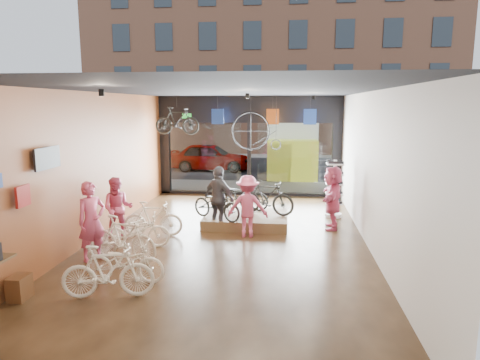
# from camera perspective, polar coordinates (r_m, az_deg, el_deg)

# --- Properties ---
(ground_plane) EXTENTS (7.00, 12.00, 0.04)m
(ground_plane) POSITION_cam_1_polar(r_m,az_deg,el_deg) (11.03, -1.67, -8.46)
(ground_plane) COLOR black
(ground_plane) RESTS_ON ground
(ceiling) EXTENTS (7.00, 12.00, 0.04)m
(ceiling) POSITION_cam_1_polar(r_m,az_deg,el_deg) (10.47, -1.78, 11.90)
(ceiling) COLOR black
(ceiling) RESTS_ON ground
(wall_left) EXTENTS (0.04, 12.00, 3.80)m
(wall_left) POSITION_cam_1_polar(r_m,az_deg,el_deg) (11.61, -19.20, 1.66)
(wall_left) COLOR brown
(wall_left) RESTS_ON ground
(wall_right) EXTENTS (0.04, 12.00, 3.80)m
(wall_right) POSITION_cam_1_polar(r_m,az_deg,el_deg) (10.67, 17.34, 1.07)
(wall_right) COLOR beige
(wall_right) RESTS_ON ground
(wall_back) EXTENTS (7.00, 0.04, 3.80)m
(wall_back) POSITION_cam_1_polar(r_m,az_deg,el_deg) (4.85, -12.00, -9.11)
(wall_back) COLOR beige
(wall_back) RESTS_ON ground
(storefront) EXTENTS (7.00, 0.26, 3.80)m
(storefront) POSITION_cam_1_polar(r_m,az_deg,el_deg) (16.50, 1.24, 4.52)
(storefront) COLOR black
(storefront) RESTS_ON ground
(exit_sign) EXTENTS (0.35, 0.06, 0.18)m
(exit_sign) POSITION_cam_1_polar(r_m,az_deg,el_deg) (16.70, -7.10, 8.47)
(exit_sign) COLOR #198C26
(exit_sign) RESTS_ON storefront
(street_road) EXTENTS (30.00, 18.00, 0.02)m
(street_road) POSITION_cam_1_polar(r_m,az_deg,el_deg) (25.64, 3.06, 2.17)
(street_road) COLOR black
(street_road) RESTS_ON ground
(sidewalk_near) EXTENTS (30.00, 2.40, 0.12)m
(sidewalk_near) POSITION_cam_1_polar(r_m,az_deg,el_deg) (17.95, 1.56, -0.97)
(sidewalk_near) COLOR slate
(sidewalk_near) RESTS_ON ground
(sidewalk_far) EXTENTS (30.00, 2.00, 0.12)m
(sidewalk_far) POSITION_cam_1_polar(r_m,az_deg,el_deg) (29.59, 3.52, 3.35)
(sidewalk_far) COLOR slate
(sidewalk_far) RESTS_ON ground
(opposite_building) EXTENTS (26.00, 5.00, 14.00)m
(opposite_building) POSITION_cam_1_polar(r_m,az_deg,el_deg) (32.09, 3.90, 16.28)
(opposite_building) COLOR brown
(opposite_building) RESTS_ON ground
(street_car) EXTENTS (4.32, 1.74, 1.47)m
(street_car) POSITION_cam_1_polar(r_m,az_deg,el_deg) (22.90, -4.04, 3.10)
(street_car) COLOR gray
(street_car) RESTS_ON street_road
(box_truck) EXTENTS (2.34, 7.01, 2.76)m
(box_truck) POSITION_cam_1_polar(r_m,az_deg,el_deg) (21.46, 6.98, 4.32)
(box_truck) COLOR silver
(box_truck) RESTS_ON street_road
(floor_bike_1) EXTENTS (1.73, 0.80, 1.00)m
(floor_bike_1) POSITION_cam_1_polar(r_m,az_deg,el_deg) (8.25, -17.21, -11.58)
(floor_bike_1) COLOR #F0E1CA
(floor_bike_1) RESTS_ON ground_plane
(floor_bike_2) EXTENTS (1.59, 0.58, 0.83)m
(floor_bike_2) POSITION_cam_1_polar(r_m,az_deg,el_deg) (8.87, -15.10, -10.49)
(floor_bike_2) COLOR #F0E1CA
(floor_bike_2) RESTS_ON ground_plane
(floor_bike_3) EXTENTS (1.79, 0.92, 1.03)m
(floor_bike_3) POSITION_cam_1_polar(r_m,az_deg,el_deg) (10.02, -15.28, -7.52)
(floor_bike_3) COLOR #F0E1CA
(floor_bike_3) RESTS_ON ground_plane
(floor_bike_4) EXTENTS (1.69, 0.90, 0.84)m
(floor_bike_4) POSITION_cam_1_polar(r_m,az_deg,el_deg) (10.84, -13.64, -6.63)
(floor_bike_4) COLOR #F0E1CA
(floor_bike_4) RESTS_ON ground_plane
(floor_bike_5) EXTENTS (1.62, 0.61, 0.95)m
(floor_bike_5) POSITION_cam_1_polar(r_m,az_deg,el_deg) (11.67, -11.53, -5.09)
(floor_bike_5) COLOR #F0E1CA
(floor_bike_5) RESTS_ON ground_plane
(display_platform) EXTENTS (2.40, 1.80, 0.30)m
(display_platform) POSITION_cam_1_polar(r_m,az_deg,el_deg) (12.60, 0.84, -5.29)
(display_platform) COLOR #54331D
(display_platform) RESTS_ON ground_plane
(display_bike_left) EXTENTS (1.71, 1.36, 0.87)m
(display_bike_left) POSITION_cam_1_polar(r_m,az_deg,el_deg) (11.96, -3.13, -3.24)
(display_bike_left) COLOR black
(display_bike_left) RESTS_ON display_platform
(display_bike_mid) EXTENTS (1.77, 0.98, 1.02)m
(display_bike_mid) POSITION_cam_1_polar(r_m,az_deg,el_deg) (12.48, 3.50, -2.32)
(display_bike_mid) COLOR black
(display_bike_mid) RESTS_ON display_platform
(display_bike_right) EXTENTS (1.77, 0.81, 0.90)m
(display_bike_right) POSITION_cam_1_polar(r_m,az_deg,el_deg) (13.00, 0.12, -2.09)
(display_bike_right) COLOR black
(display_bike_right) RESTS_ON display_platform
(customer_0) EXTENTS (0.74, 0.78, 1.80)m
(customer_0) POSITION_cam_1_polar(r_m,az_deg,el_deg) (10.15, -19.15, -5.23)
(customer_0) COLOR #CC4C72
(customer_0) RESTS_ON ground_plane
(customer_1) EXTENTS (0.91, 0.78, 1.63)m
(customer_1) POSITION_cam_1_polar(r_m,az_deg,el_deg) (11.58, -15.97, -3.65)
(customer_1) COLOR #CC4C72
(customer_1) RESTS_ON ground_plane
(customer_2) EXTENTS (1.13, 0.96, 1.81)m
(customer_2) POSITION_cam_1_polar(r_m,az_deg,el_deg) (11.87, -2.80, -2.51)
(customer_2) COLOR #3F3F44
(customer_2) RESTS_ON ground_plane
(customer_3) EXTENTS (1.08, 0.63, 1.65)m
(customer_3) POSITION_cam_1_polar(r_m,az_deg,el_deg) (11.31, 1.03, -3.53)
(customer_3) COLOR #CC4C72
(customer_3) RESTS_ON ground_plane
(customer_5) EXTENTS (0.69, 1.70, 1.79)m
(customer_5) POSITION_cam_1_polar(r_m,az_deg,el_deg) (12.31, 12.23, -2.31)
(customer_5) COLOR #CC4C72
(customer_5) RESTS_ON ground_plane
(sunglasses_rack) EXTENTS (0.53, 0.44, 1.79)m
(sunglasses_rack) POSITION_cam_1_polar(r_m,az_deg,el_deg) (13.65, 12.46, -1.11)
(sunglasses_rack) COLOR white
(sunglasses_rack) RESTS_ON ground_plane
(wall_merch) EXTENTS (0.40, 2.40, 2.60)m
(wall_merch) POSITION_cam_1_polar(r_m,az_deg,el_deg) (8.69, -28.10, -5.68)
(wall_merch) COLOR navy
(wall_merch) RESTS_ON wall_left
(penny_farthing) EXTENTS (1.71, 0.06, 1.37)m
(penny_farthing) POSITION_cam_1_polar(r_m,az_deg,el_deg) (15.32, 2.51, 6.35)
(penny_farthing) COLOR black
(penny_farthing) RESTS_ON ceiling
(hung_bike) EXTENTS (1.61, 0.56, 0.95)m
(hung_bike) POSITION_cam_1_polar(r_m,az_deg,el_deg) (15.06, -8.39, 7.81)
(hung_bike) COLOR black
(hung_bike) RESTS_ON ceiling
(jersey_left) EXTENTS (0.45, 0.03, 0.55)m
(jersey_left) POSITION_cam_1_polar(r_m,az_deg,el_deg) (15.77, -2.99, 8.45)
(jersey_left) COLOR #1E3F99
(jersey_left) RESTS_ON ceiling
(jersey_mid) EXTENTS (0.45, 0.03, 0.55)m
(jersey_mid) POSITION_cam_1_polar(r_m,az_deg,el_deg) (15.57, 4.38, 8.41)
(jersey_mid) COLOR #CC5919
(jersey_mid) RESTS_ON ceiling
(jersey_right) EXTENTS (0.45, 0.03, 0.55)m
(jersey_right) POSITION_cam_1_polar(r_m,az_deg,el_deg) (15.58, 9.31, 8.31)
(jersey_right) COLOR #1E3F99
(jersey_right) RESTS_ON ceiling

